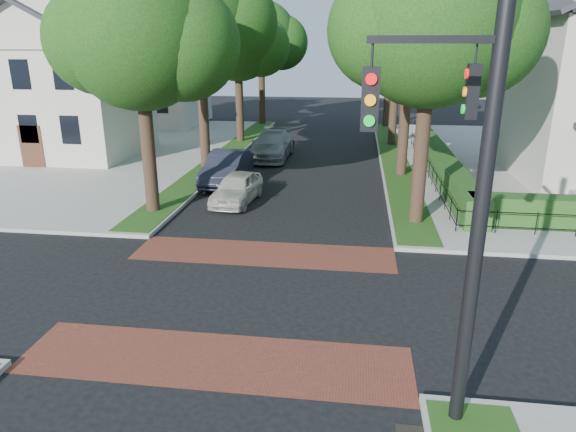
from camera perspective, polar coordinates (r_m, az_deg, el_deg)
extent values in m
plane|color=black|center=(15.01, -4.86, -8.85)|extent=(120.00, 120.00, 0.00)
cube|color=gray|center=(39.71, -27.24, 6.56)|extent=(30.00, 30.00, 0.15)
cube|color=brown|center=(17.85, -2.68, -4.18)|extent=(9.00, 2.20, 0.01)
cube|color=brown|center=(12.34, -8.13, -15.55)|extent=(9.00, 2.20, 0.01)
cube|color=#1D4112|center=(32.88, 11.71, 6.29)|extent=(1.60, 29.80, 0.02)
cube|color=#1D4112|center=(33.86, -6.96, 6.88)|extent=(1.60, 29.80, 0.02)
cylinder|color=black|center=(20.39, 14.76, 9.26)|extent=(0.56, 0.56, 7.35)
sphere|color=#15330E|center=(20.18, 15.70, 20.20)|extent=(6.20, 6.20, 6.20)
sphere|color=#15330E|center=(20.74, 20.41, 18.59)|extent=(4.65, 4.65, 4.65)
sphere|color=#15330E|center=(19.83, 11.00, 19.70)|extent=(4.34, 4.34, 4.34)
sphere|color=#15330E|center=(21.75, 15.55, 21.36)|extent=(4.03, 4.03, 4.03)
cylinder|color=black|center=(28.26, 12.94, 12.16)|extent=(0.56, 0.56, 7.70)
sphere|color=#15330E|center=(28.14, 13.57, 20.41)|extent=(6.60, 6.60, 6.60)
sphere|color=#15330E|center=(28.64, 17.27, 19.27)|extent=(4.95, 4.95, 4.95)
sphere|color=#15330E|center=(27.83, 9.97, 20.04)|extent=(4.62, 4.62, 4.62)
sphere|color=#15330E|center=(29.82, 13.54, 21.24)|extent=(4.29, 4.29, 4.29)
cylinder|color=black|center=(37.24, 11.73, 12.84)|extent=(0.56, 0.56, 6.65)
sphere|color=#15330E|center=(37.09, 12.10, 18.24)|extent=(5.80, 5.80, 5.80)
sphere|color=#15330E|center=(37.53, 14.57, 17.46)|extent=(4.35, 4.35, 4.35)
sphere|color=#15330E|center=(36.82, 9.73, 17.91)|extent=(4.06, 4.06, 4.06)
sphere|color=#15330E|center=(38.55, 12.16, 18.98)|extent=(3.77, 3.77, 3.77)
cylinder|color=black|center=(46.18, 11.04, 14.12)|extent=(0.56, 0.56, 7.00)
sphere|color=#15330E|center=(46.07, 11.34, 18.70)|extent=(6.00, 6.00, 6.00)
sphere|color=#15330E|center=(46.49, 13.42, 18.07)|extent=(4.50, 4.50, 4.50)
sphere|color=#15330E|center=(45.82, 9.36, 18.44)|extent=(4.20, 4.20, 4.20)
sphere|color=#15330E|center=(47.59, 11.40, 19.28)|extent=(3.90, 3.90, 3.90)
cylinder|color=black|center=(21.98, -15.45, 9.37)|extent=(0.56, 0.56, 7.00)
sphere|color=#15330E|center=(21.75, -16.32, 19.02)|extent=(6.00, 6.00, 6.00)
sphere|color=#15330E|center=(21.43, -11.63, 18.31)|extent=(4.50, 4.50, 4.50)
sphere|color=#15330E|center=(22.19, -20.19, 17.85)|extent=(4.20, 4.20, 4.20)
sphere|color=#15330E|center=(23.11, -14.64, 20.33)|extent=(3.90, 3.90, 3.90)
cylinder|color=black|center=(29.39, -9.47, 12.94)|extent=(0.56, 0.56, 8.05)
sphere|color=#15330E|center=(29.31, -9.94, 21.24)|extent=(6.40, 6.40, 6.40)
sphere|color=#15330E|center=(29.12, -6.17, 20.63)|extent=(4.80, 4.80, 4.80)
sphere|color=#15330E|center=(29.61, -13.18, 20.44)|extent=(4.48, 4.48, 4.48)
sphere|color=#15330E|center=(30.85, -8.86, 22.07)|extent=(4.16, 4.16, 4.16)
cylinder|color=black|center=(38.11, -5.45, 13.41)|extent=(0.56, 0.56, 6.86)
sphere|color=#15330E|center=(37.97, -5.62, 18.87)|extent=(5.60, 5.60, 5.60)
sphere|color=#15330E|center=(37.95, -3.11, 18.32)|extent=(4.20, 4.20, 4.20)
sphere|color=#15330E|center=(38.12, -7.84, 18.34)|extent=(3.92, 3.92, 3.92)
sphere|color=#15330E|center=(39.32, -5.01, 19.59)|extent=(3.64, 3.64, 3.64)
cylinder|color=black|center=(46.89, -2.93, 14.57)|extent=(0.56, 0.56, 7.14)
sphere|color=#15330E|center=(46.79, -3.01, 19.18)|extent=(6.20, 6.20, 6.20)
sphere|color=#15330E|center=(46.80, -0.77, 18.71)|extent=(4.65, 4.65, 4.65)
sphere|color=#15330E|center=(46.90, -5.02, 18.77)|extent=(4.34, 4.34, 4.34)
sphere|color=#15330E|center=(48.31, -2.54, 19.76)|extent=(4.03, 4.03, 4.03)
cube|color=#1D4718|center=(29.05, 16.82, 5.49)|extent=(1.00, 18.00, 1.20)
cube|color=beige|center=(36.28, -23.59, 11.46)|extent=(9.00, 8.00, 6.50)
cube|color=brown|center=(33.42, -21.99, 19.95)|extent=(0.80, 0.80, 3.64)
cube|color=silver|center=(48.79, -15.13, 13.75)|extent=(9.00, 8.00, 6.50)
cube|color=brown|center=(46.22, -13.18, 19.98)|extent=(0.80, 0.80, 3.64)
cylinder|color=black|center=(9.08, 20.56, -0.18)|extent=(0.26, 0.26, 8.00)
cube|color=black|center=(8.48, 15.85, 18.36)|extent=(2.00, 0.12, 0.12)
cube|color=black|center=(9.54, 21.35, 17.76)|extent=(0.12, 1.80, 0.12)
cube|color=black|center=(8.45, 9.11, 12.68)|extent=(0.28, 0.22, 1.00)
cylinder|color=red|center=(8.29, 9.24, 14.79)|extent=(0.18, 0.05, 0.18)
cylinder|color=orange|center=(8.32, 9.12, 12.59)|extent=(0.18, 0.05, 0.18)
cylinder|color=#0CB226|center=(8.35, 9.01, 10.41)|extent=(0.18, 0.05, 0.18)
cube|color=black|center=(10.35, 19.77, 12.88)|extent=(0.22, 0.28, 1.00)
cylinder|color=red|center=(10.30, 19.24, 14.70)|extent=(0.05, 0.18, 0.18)
cylinder|color=orange|center=(10.32, 19.05, 12.94)|extent=(0.05, 0.18, 0.18)
cylinder|color=#0CB226|center=(10.36, 18.86, 11.18)|extent=(0.05, 0.18, 0.18)
imported|color=beige|center=(23.51, -5.70, 3.13)|extent=(2.00, 4.21, 1.39)
imported|color=#1F212F|center=(26.91, -6.81, 5.36)|extent=(1.85, 5.09, 1.67)
imported|color=gray|center=(32.91, -1.80, 7.88)|extent=(2.49, 5.86, 1.69)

